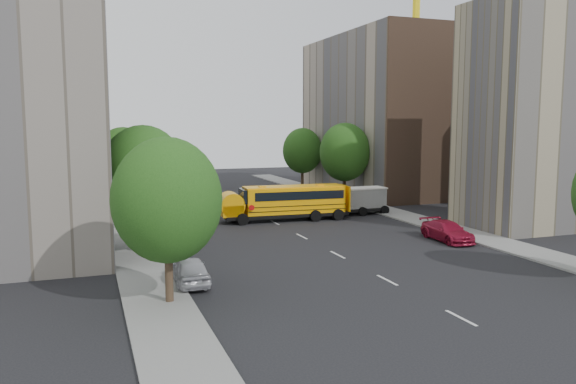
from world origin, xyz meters
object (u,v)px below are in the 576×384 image
school_bus (285,201)px  street_tree_0 (167,200)px  street_tree_2 (124,159)px  street_tree_4 (345,152)px  street_tree_5 (302,151)px  parked_car_3 (447,231)px  tower_crane (431,0)px  safari_truck (356,200)px  parked_car_0 (190,270)px  parked_car_2 (137,197)px  parked_car_1 (151,204)px  street_tree_1 (144,174)px  parked_car_4 (336,196)px

school_bus → street_tree_0: bearing=-119.4°
street_tree_2 → street_tree_4: bearing=0.0°
street_tree_5 → parked_car_3: 33.11m
tower_crane → parked_car_3: tower_crane is taller
tower_crane → safari_truck: bearing=-134.6°
street_tree_5 → parked_car_3: bearing=-93.8°
street_tree_0 → safari_truck: (19.13, 19.60, -3.39)m
safari_truck → street_tree_4: bearing=70.3°
street_tree_2 → parked_car_0: street_tree_2 is taller
parked_car_0 → parked_car_2: 29.88m
street_tree_4 → school_bus: street_tree_4 is taller
street_tree_2 → school_bus: street_tree_2 is taller
school_bus → parked_car_0: school_bus is taller
street_tree_5 → street_tree_2: bearing=-151.4°
street_tree_2 → safari_truck: bearing=-23.7°
street_tree_5 → street_tree_4: bearing=-90.0°
street_tree_4 → parked_car_0: street_tree_4 is taller
street_tree_4 → parked_car_1: street_tree_4 is taller
street_tree_1 → street_tree_5: (22.00, 30.00, -0.25)m
parked_car_4 → school_bus: bearing=-141.4°
street_tree_5 → parked_car_2: (-20.53, -7.32, -3.97)m
safari_truck → parked_car_2: 21.99m
parked_car_0 → parked_car_4: (19.03, 23.76, 0.08)m
safari_truck → street_tree_1: bearing=-154.2°
street_tree_5 → parked_car_2: 22.16m
street_tree_2 → school_bus: 15.55m
street_tree_0 → street_tree_5: size_ratio=0.99×
street_tree_0 → parked_car_3: 21.44m
parked_car_2 → tower_crane: bearing=-162.4°
parked_car_1 → safari_truck: bearing=152.5°
tower_crane → parked_car_2: tower_crane is taller
street_tree_1 → safari_truck: bearing=26.7°
school_bus → street_tree_2: bearing=146.3°
tower_crane → parked_car_0: 60.75m
street_tree_4 → safari_truck: size_ratio=1.45×
street_tree_4 → safari_truck: 9.66m
street_tree_5 → parked_car_0: 42.71m
street_tree_0 → parked_car_0: size_ratio=1.82×
parked_car_2 → parked_car_0: bearing=94.3°
safari_truck → street_tree_2: bearing=155.5°
tower_crane → parked_car_0: (-39.85, -39.20, -23.78)m
street_tree_5 → parked_car_0: street_tree_5 is taller
street_tree_2 → parked_car_0: (1.40, -25.20, -4.13)m
street_tree_4 → parked_car_2: size_ratio=1.53×
street_tree_4 → parked_car_1: 20.30m
street_tree_0 → tower_crane: bearing=45.5°
parked_car_3 → safari_truck: bearing=95.0°
street_tree_5 → safari_truck: street_tree_5 is taller
street_tree_0 → parked_car_4: (20.43, 26.56, -3.87)m
safari_truck → street_tree_5: bearing=81.2°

